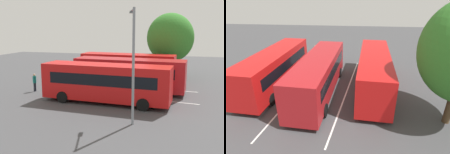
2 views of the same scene
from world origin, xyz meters
The scene contains 9 objects.
ground_plane centered at (0.00, 0.00, 0.00)m, with size 67.64×67.64×0.00m, color #424244.
bus_far_left centered at (0.62, -4.26, 1.70)m, with size 10.38×3.06×3.09m.
bus_center_left centered at (-0.49, 0.20, 1.70)m, with size 10.37×3.02×3.09m.
bus_center_right centered at (0.50, 4.35, 1.70)m, with size 10.37×3.02×3.09m.
pedestrian centered at (8.04, 2.47, 1.00)m, with size 0.37×0.37×1.69m.
street_lamp centered at (-2.46, 8.31, 4.11)m, with size 0.82×2.28×7.09m.
depot_tree centered at (-3.63, -8.68, 4.73)m, with size 5.54×4.99×7.65m.
lane_stripe_outer_left centered at (0.00, -2.08, 0.00)m, with size 13.64×0.12×0.01m, color silver.
lane_stripe_inner_left centered at (0.00, 2.08, 0.00)m, with size 13.64×0.12×0.01m, color silver.
Camera 1 is at (-5.51, 24.01, 5.92)m, focal length 42.57 mm.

